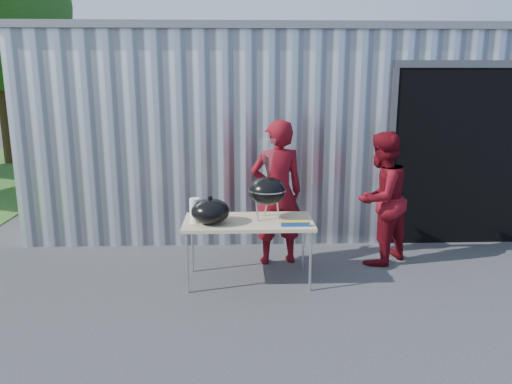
{
  "coord_description": "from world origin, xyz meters",
  "views": [
    {
      "loc": [
        -0.11,
        -5.2,
        2.38
      ],
      "look_at": [
        0.11,
        0.54,
        1.05
      ],
      "focal_mm": 35.0,
      "sensor_mm": 36.0,
      "label": 1
    }
  ],
  "objects_px": {
    "person_cook": "(277,193)",
    "person_bystander": "(381,198)",
    "folding_table": "(248,224)",
    "kettle_grill": "(267,184)"
  },
  "relations": [
    {
      "from": "person_cook",
      "to": "person_bystander",
      "type": "distance_m",
      "value": 1.33
    },
    {
      "from": "folding_table",
      "to": "person_cook",
      "type": "relative_size",
      "value": 0.8
    },
    {
      "from": "person_cook",
      "to": "person_bystander",
      "type": "relative_size",
      "value": 1.09
    },
    {
      "from": "folding_table",
      "to": "kettle_grill",
      "type": "relative_size",
      "value": 1.6
    },
    {
      "from": "folding_table",
      "to": "person_bystander",
      "type": "bearing_deg",
      "value": 18.27
    },
    {
      "from": "folding_table",
      "to": "person_cook",
      "type": "xyz_separation_m",
      "value": [
        0.38,
        0.61,
        0.23
      ]
    },
    {
      "from": "folding_table",
      "to": "person_bystander",
      "type": "relative_size",
      "value": 0.87
    },
    {
      "from": "folding_table",
      "to": "kettle_grill",
      "type": "bearing_deg",
      "value": 15.14
    },
    {
      "from": "kettle_grill",
      "to": "person_bystander",
      "type": "bearing_deg",
      "value": 18.73
    },
    {
      "from": "folding_table",
      "to": "kettle_grill",
      "type": "distance_m",
      "value": 0.51
    }
  ]
}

